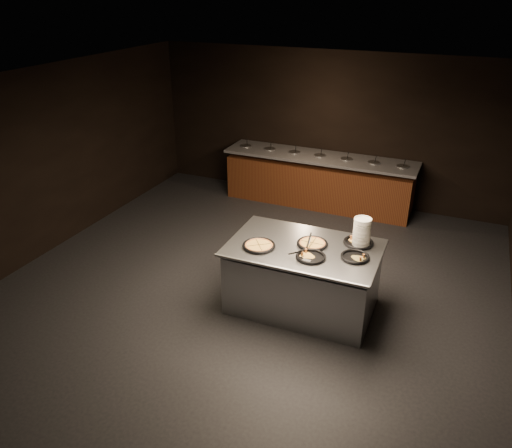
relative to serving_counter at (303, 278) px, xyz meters
The scene contains 11 objects.
room 1.32m from the serving_counter, behind, with size 7.02×8.02×2.92m.
salad_bar 3.52m from the serving_counter, 103.78° to the left, with size 3.70×0.83×1.18m.
serving_counter is the anchor object (origin of this frame).
plate_stack 1.00m from the serving_counter, 25.96° to the left, with size 0.23×0.23×0.38m, color white.
pan_veggie_whole 0.78m from the serving_counter, 155.33° to the right, with size 0.43×0.43×0.04m.
pan_cheese_whole 0.52m from the serving_counter, 45.77° to the left, with size 0.40×0.40×0.04m.
pan_cheese_slices_a 0.88m from the serving_counter, 29.32° to the left, with size 0.39×0.39×0.04m.
pan_cheese_slices_b 0.59m from the serving_counter, 56.17° to the right, with size 0.38×0.38×0.04m.
pan_veggie_slices 0.84m from the serving_counter, ahead, with size 0.36×0.36×0.04m.
server_left 0.57m from the serving_counter, 43.37° to the left, with size 0.11×0.33×0.16m.
server_right 0.67m from the serving_counter, 82.74° to the right, with size 0.30×0.09×0.14m.
Camera 1 is at (2.52, -5.30, 4.03)m, focal length 35.00 mm.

